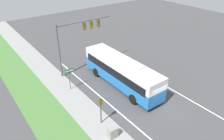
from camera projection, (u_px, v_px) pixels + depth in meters
ground_plane at (157, 107)px, 21.89m from camera, size 80.00×80.00×0.00m
sidewalk at (107, 134)px, 18.62m from camera, size 2.80×80.00×0.12m
lane_divider_near at (130, 121)px, 20.01m from camera, size 0.14×30.00×0.01m
lane_divider_far at (180, 94)px, 23.77m from camera, size 0.14×30.00×0.01m
bus at (121, 71)px, 24.48m from camera, size 2.69×11.09×3.37m
signal_gantry at (78, 35)px, 25.94m from camera, size 7.38×0.41×6.63m
pedestrian_signal at (101, 107)px, 18.85m from camera, size 0.28×0.34×2.72m
street_sign at (70, 76)px, 23.63m from camera, size 1.11×0.08×2.68m
utility_cabinet at (113, 133)px, 17.96m from camera, size 0.80×0.49×0.98m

